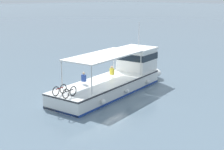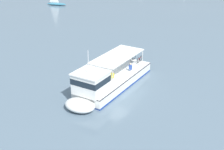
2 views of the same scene
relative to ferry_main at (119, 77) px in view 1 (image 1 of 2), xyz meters
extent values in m
plane|color=slate|center=(0.65, 0.58, -1.01)|extent=(400.00, 400.00, 0.00)
cube|color=white|center=(-0.33, 1.58, -0.46)|extent=(5.37, 11.23, 1.10)
ellipsoid|color=white|center=(0.95, -4.48, -0.46)|extent=(3.34, 2.76, 1.01)
cube|color=navy|center=(-0.33, 1.58, -0.91)|extent=(5.41, 11.24, 0.16)
cube|color=#2D2D33|center=(-0.33, 1.58, 0.01)|extent=(5.43, 11.24, 0.10)
cube|color=white|center=(0.58, -2.72, 1.04)|extent=(3.20, 3.11, 1.90)
cube|color=#19232D|center=(0.58, -2.72, 1.37)|extent=(3.27, 3.16, 0.56)
cube|color=white|center=(0.58, -2.72, 2.05)|extent=(3.39, 3.30, 0.12)
cube|color=white|center=(-0.43, 2.02, 2.14)|extent=(4.27, 7.16, 0.10)
cylinder|color=silver|center=(1.58, -0.87, 1.09)|extent=(0.08, 0.08, 2.00)
cylinder|color=silver|center=(-1.08, -1.44, 1.09)|extent=(0.08, 0.08, 2.00)
cylinder|color=silver|center=(0.23, 5.48, 1.09)|extent=(0.08, 0.08, 2.00)
cylinder|color=silver|center=(-2.43, 4.92, 1.09)|extent=(0.08, 0.08, 2.00)
cylinder|color=silver|center=(0.64, -3.01, 3.21)|extent=(0.06, 0.06, 2.20)
sphere|color=white|center=(-1.37, -2.11, -0.52)|extent=(0.36, 0.36, 0.36)
sphere|color=white|center=(-2.05, 1.12, -0.52)|extent=(0.36, 0.36, 0.36)
sphere|color=white|center=(-2.70, 4.15, -0.52)|extent=(0.36, 0.36, 0.36)
torus|color=black|center=(-0.84, 6.13, 0.42)|extent=(0.20, 0.66, 0.66)
torus|color=black|center=(-0.98, 6.81, 0.42)|extent=(0.20, 0.66, 0.66)
cylinder|color=maroon|center=(-0.91, 6.47, 0.54)|extent=(0.20, 0.70, 0.06)
torus|color=black|center=(-1.72, 5.94, 0.42)|extent=(0.20, 0.66, 0.66)
torus|color=black|center=(-1.86, 6.63, 0.42)|extent=(0.20, 0.66, 0.66)
cylinder|color=#232328|center=(-1.79, 6.28, 0.54)|extent=(0.20, 0.70, 0.06)
cube|color=#2D4CA5|center=(0.07, 3.64, 0.55)|extent=(0.36, 0.28, 0.52)
sphere|color=beige|center=(0.07, 3.64, 0.92)|extent=(0.20, 0.20, 0.20)
cube|color=yellow|center=(0.18, 0.64, 0.55)|extent=(0.36, 0.28, 0.52)
sphere|color=tan|center=(0.18, 0.64, 0.92)|extent=(0.20, 0.20, 0.20)
camera|label=1|loc=(-18.83, 18.29, 6.81)|focal=52.67mm
camera|label=2|loc=(19.60, -20.14, 13.22)|focal=49.15mm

